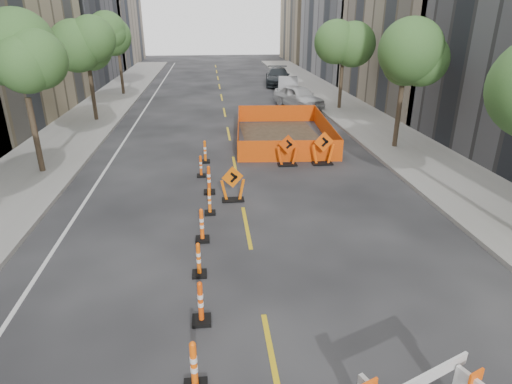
{
  "coord_description": "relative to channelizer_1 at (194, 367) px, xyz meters",
  "views": [
    {
      "loc": [
        -1.05,
        -8.47,
        6.41
      ],
      "look_at": [
        0.34,
        4.28,
        1.1
      ],
      "focal_mm": 30.0,
      "sensor_mm": 36.0,
      "label": 1
    }
  ],
  "objects": [
    {
      "name": "channelizer_4",
      "position": [
        0.09,
        5.7,
        -0.03
      ],
      "size": [
        0.42,
        0.42,
        1.08
      ],
      "primitive_type": null,
      "color": "#FA540A",
      "rests_on": "ground"
    },
    {
      "name": "channelizer_6",
      "position": [
        0.33,
        9.5,
        -0.0
      ],
      "size": [
        0.44,
        0.44,
        1.12
      ],
      "primitive_type": null,
      "color": "#E04B09",
      "rests_on": "ground"
    },
    {
      "name": "channelizer_5",
      "position": [
        0.34,
        7.6,
        -0.08
      ],
      "size": [
        0.38,
        0.38,
        0.97
      ],
      "primitive_type": null,
      "color": "#FF640A",
      "rests_on": "ground"
    },
    {
      "name": "chevron_sign_center",
      "position": [
        3.93,
        12.44,
        0.17
      ],
      "size": [
        1.12,
        0.89,
        1.46
      ],
      "primitive_type": null,
      "rotation": [
        0.0,
        0.0,
        -0.35
      ],
      "color": "#DB4209",
      "rests_on": "ground"
    },
    {
      "name": "bld_left_d",
      "position": [
        -15.48,
        41.69,
        6.44
      ],
      "size": [
        12.0,
        16.0,
        14.0
      ],
      "primitive_type": "cube",
      "color": "#4C4C51",
      "rests_on": "ground"
    },
    {
      "name": "chevron_sign_left",
      "position": [
        1.2,
        8.66,
        0.12
      ],
      "size": [
        1.01,
        0.73,
        1.37
      ],
      "primitive_type": null,
      "rotation": [
        0.0,
        0.0,
        0.22
      ],
      "color": "#DA5C09",
      "rests_on": "ground"
    },
    {
      "name": "tree_r_b",
      "position": [
        9.92,
        14.49,
        3.96
      ],
      "size": [
        2.8,
        2.8,
        5.95
      ],
      "color": "#382B1E",
      "rests_on": "ground"
    },
    {
      "name": "chevron_sign_right",
      "position": [
        5.58,
        12.42,
        0.22
      ],
      "size": [
        1.12,
        0.75,
        1.57
      ],
      "primitive_type": null,
      "rotation": [
        0.0,
        0.0,
        0.12
      ],
      "color": "#ED510A",
      "rests_on": "ground"
    },
    {
      "name": "tree_l_b",
      "position": [
        -6.88,
        12.49,
        3.96
      ],
      "size": [
        2.8,
        2.8,
        5.95
      ],
      "color": "#382B1E",
      "rests_on": "ground"
    },
    {
      "name": "sidewalk_left",
      "position": [
        -7.48,
        14.49,
        -0.49
      ],
      "size": [
        4.0,
        90.0,
        0.15
      ],
      "primitive_type": "cube",
      "color": "gray",
      "rests_on": "ground"
    },
    {
      "name": "channelizer_7",
      "position": [
        -0.0,
        11.4,
        -0.09
      ],
      "size": [
        0.37,
        0.37,
        0.95
      ],
      "primitive_type": null,
      "color": "#E24C09",
      "rests_on": "ground"
    },
    {
      "name": "bld_right_e",
      "position": [
        18.52,
        61.09,
        7.44
      ],
      "size": [
        12.0,
        14.0,
        16.0
      ],
      "primitive_type": "cube",
      "color": "tan",
      "rests_on": "ground"
    },
    {
      "name": "channelizer_2",
      "position": [
        0.1,
        1.9,
        -0.03
      ],
      "size": [
        0.42,
        0.42,
        1.07
      ],
      "primitive_type": null,
      "color": "#DE4309",
      "rests_on": "ground"
    },
    {
      "name": "sidewalk_right",
      "position": [
        10.52,
        14.49,
        -0.49
      ],
      "size": [
        4.0,
        90.0,
        0.15
      ],
      "primitive_type": "cube",
      "color": "gray",
      "rests_on": "ground"
    },
    {
      "name": "channelizer_8",
      "position": [
        0.18,
        13.3,
        -0.03
      ],
      "size": [
        0.42,
        0.42,
        1.07
      ],
      "primitive_type": null,
      "color": "#E75A09",
      "rests_on": "ground"
    },
    {
      "name": "channelizer_3",
      "position": [
        0.02,
        3.8,
        -0.07
      ],
      "size": [
        0.39,
        0.39,
        0.98
      ],
      "primitive_type": null,
      "color": "#E95709",
      "rests_on": "ground"
    },
    {
      "name": "ground_plane",
      "position": [
        1.52,
        2.49,
        -0.56
      ],
      "size": [
        140.0,
        140.0,
        0.0
      ],
      "primitive_type": "plane",
      "color": "black"
    },
    {
      "name": "parked_car_near",
      "position": [
        7.11,
        25.64,
        0.24
      ],
      "size": [
        3.64,
        5.07,
        1.6
      ],
      "primitive_type": "imported",
      "rotation": [
        0.0,
        0.0,
        0.42
      ],
      "color": "silver",
      "rests_on": "ground"
    },
    {
      "name": "parked_car_mid",
      "position": [
        7.25,
        30.92,
        0.2
      ],
      "size": [
        2.36,
        4.86,
        1.54
      ],
      "primitive_type": "imported",
      "rotation": [
        0.0,
        0.0,
        -0.16
      ],
      "color": "gray",
      "rests_on": "ground"
    },
    {
      "name": "tree_l_d",
      "position": [
        -6.88,
        32.49,
        3.96
      ],
      "size": [
        2.8,
        2.8,
        5.95
      ],
      "color": "#382B1E",
      "rests_on": "ground"
    },
    {
      "name": "tree_l_c",
      "position": [
        -6.88,
        22.49,
        3.96
      ],
      "size": [
        2.8,
        2.8,
        5.95
      ],
      "color": "#382B1E",
      "rests_on": "ground"
    },
    {
      "name": "channelizer_1",
      "position": [
        0.0,
        0.0,
        0.0
      ],
      "size": [
        0.44,
        0.44,
        1.13
      ],
      "primitive_type": null,
      "color": "#F95A0A",
      "rests_on": "ground"
    },
    {
      "name": "bld_right_c",
      "position": [
        18.52,
        26.29,
        6.44
      ],
      "size": [
        12.0,
        16.0,
        14.0
      ],
      "primitive_type": "cube",
      "color": "gray",
      "rests_on": "ground"
    },
    {
      "name": "safety_fence",
      "position": [
        4.47,
        17.11,
        -0.04
      ],
      "size": [
        5.54,
        8.71,
        1.04
      ],
      "primitive_type": null,
      "rotation": [
        0.0,
        0.0,
        -0.08
      ],
      "color": "#FF530D",
      "rests_on": "ground"
    },
    {
      "name": "parked_car_far",
      "position": [
        7.28,
        36.71,
        0.26
      ],
      "size": [
        3.09,
        5.97,
        1.66
      ],
      "primitive_type": "imported",
      "rotation": [
        0.0,
        0.0,
        -0.14
      ],
      "color": "black",
      "rests_on": "ground"
    },
    {
      "name": "tree_r_c",
      "position": [
        9.92,
        24.49,
        3.96
      ],
      "size": [
        2.8,
        2.8,
        5.95
      ],
      "color": "#382B1E",
      "rests_on": "ground"
    }
  ]
}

